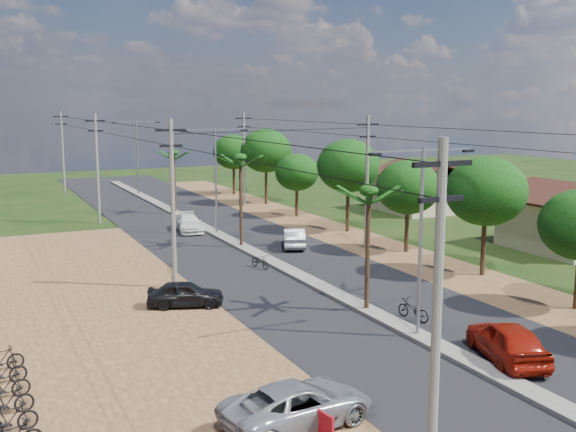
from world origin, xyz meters
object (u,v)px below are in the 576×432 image
car_red_near (507,342)px  parked_scooter_row (8,410)px  car_parked_silver (298,406)px  car_parked_dark (185,294)px  car_silver_mid (294,238)px  moto_rider_east (413,310)px  roadside_sign (321,426)px  car_white_far (189,224)px

car_red_near → parked_scooter_row: (-17.51, 2.58, -0.27)m
car_parked_silver → car_parked_dark: (0.57, 13.35, -0.05)m
car_silver_mid → moto_rider_east: car_silver_mid is taller
car_silver_mid → roadside_sign: 26.90m
car_white_far → parked_scooter_row: bearing=-109.8°
car_parked_silver → roadside_sign: 1.15m
car_silver_mid → moto_rider_east: 16.64m
car_silver_mid → car_white_far: bearing=-37.2°
car_red_near → moto_rider_east: car_red_near is taller
car_parked_silver → roadside_sign: car_parked_silver is taller
car_silver_mid → roadside_sign: size_ratio=3.60×
car_red_near → car_parked_dark: bearing=-34.7°
car_white_far → car_parked_dark: 19.66m
car_white_far → moto_rider_east: (2.70, -25.21, -0.16)m
moto_rider_east → car_red_near: bearing=81.4°
car_silver_mid → car_parked_dark: (-10.79, -10.02, -0.05)m
moto_rider_east → parked_scooter_row: 17.47m
car_red_near → car_parked_silver: (-9.57, -1.28, -0.09)m
car_red_near → moto_rider_east: (-0.30, 5.58, -0.29)m
car_silver_mid → roadside_sign: bearing=89.5°
car_white_far → car_parked_dark: bearing=-100.3°
moto_rider_east → parked_scooter_row: bearing=-1.8°
moto_rider_east → car_white_far: bearing=-95.5°
car_red_near → roadside_sign: size_ratio=4.00×
car_white_far → car_silver_mid: bearing=-53.7°
car_red_near → car_white_far: 30.93m
car_white_far → car_parked_silver: 32.73m
car_red_near → car_parked_silver: car_red_near is taller
car_parked_dark → roadside_sign: car_parked_dark is taller
car_parked_dark → car_red_near: bearing=-123.0°
car_white_far → roadside_sign: car_white_far is taller
moto_rider_east → roadside_sign: bearing=29.7°
car_parked_silver → parked_scooter_row: 8.83m
car_parked_dark → car_parked_silver: bearing=-162.2°
parked_scooter_row → car_parked_dark: bearing=48.1°
car_red_near → car_silver_mid: size_ratio=1.11×
moto_rider_east → car_parked_dark: bearing=-48.4°
car_parked_dark → moto_rider_east: 10.85m
parked_scooter_row → car_parked_silver: bearing=-25.9°
car_red_near → car_white_far: (-3.00, 30.79, -0.13)m
roadside_sign → car_parked_dark: bearing=79.9°
car_silver_mid → car_parked_dark: 14.73m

